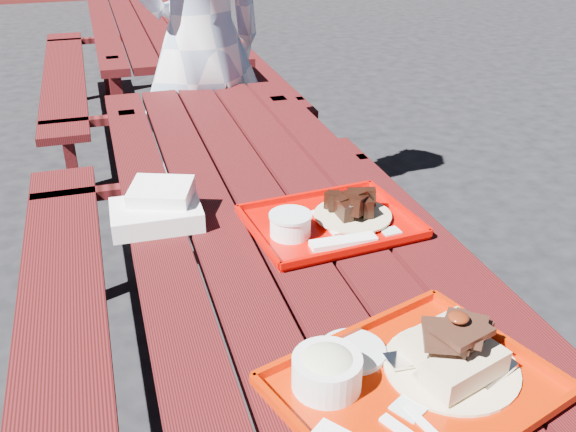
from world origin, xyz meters
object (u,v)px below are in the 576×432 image
object	(u,v)px
picnic_table_near	(272,274)
person	(201,43)
far_tray	(329,221)
near_tray	(406,371)
picnic_table_far	(154,48)

from	to	relation	value
picnic_table_near	person	distance (m)	1.37
far_tray	person	size ratio (longest dim) A/B	0.24
near_tray	person	size ratio (longest dim) A/B	0.30
far_tray	picnic_table_far	bearing A→B (deg)	92.33
near_tray	far_tray	bearing A→B (deg)	82.89
picnic_table_far	person	distance (m)	1.51
picnic_table_near	near_tray	world-z (taller)	near_tray
far_tray	picnic_table_near	bearing A→B (deg)	135.44
picnic_table_near	picnic_table_far	world-z (taller)	same
picnic_table_near	near_tray	bearing A→B (deg)	-86.10
person	near_tray	bearing A→B (deg)	70.70
picnic_table_near	far_tray	world-z (taller)	far_tray
picnic_table_near	far_tray	size ratio (longest dim) A/B	5.50
far_tray	person	bearing A→B (deg)	92.30
picnic_table_near	picnic_table_far	distance (m)	2.80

